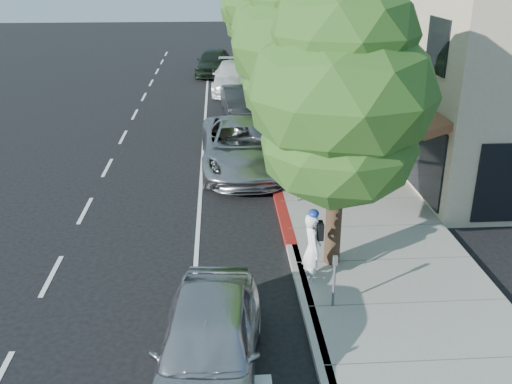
{
  "coord_description": "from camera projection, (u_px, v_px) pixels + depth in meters",
  "views": [
    {
      "loc": [
        -1.89,
        -14.74,
        7.38
      ],
      "look_at": [
        -0.92,
        -0.09,
        1.35
      ],
      "focal_mm": 40.0,
      "sensor_mm": 36.0,
      "label": 1
    }
  ],
  "objects": [
    {
      "name": "street_tree_0",
      "position": [
        341.0,
        97.0,
        13.05
      ],
      "size": [
        4.45,
        4.45,
        7.2
      ],
      "color": "black",
      "rests_on": "ground"
    },
    {
      "name": "bicycle",
      "position": [
        265.0,
        180.0,
        19.08
      ],
      "size": [
        1.97,
        0.75,
        1.03
      ],
      "primitive_type": "imported",
      "rotation": [
        0.0,
        0.0,
        1.61
      ],
      "color": "navy",
      "rests_on": "ground"
    },
    {
      "name": "silver_suv",
      "position": [
        242.0,
        146.0,
        21.2
      ],
      "size": [
        3.12,
        6.56,
        1.81
      ],
      "primitive_type": "imported",
      "rotation": [
        0.0,
        0.0,
        0.02
      ],
      "color": "#A3A3A7",
      "rests_on": "ground"
    },
    {
      "name": "street_tree_1",
      "position": [
        304.0,
        47.0,
        18.49
      ],
      "size": [
        4.93,
        4.93,
        7.7
      ],
      "color": "black",
      "rests_on": "ground"
    },
    {
      "name": "ground",
      "position": [
        287.0,
        233.0,
        16.53
      ],
      "size": [
        120.0,
        120.0,
        0.0
      ],
      "primitive_type": "plane",
      "color": "black",
      "rests_on": "ground"
    },
    {
      "name": "curb",
      "position": [
        265.0,
        146.0,
        23.88
      ],
      "size": [
        0.3,
        56.0,
        0.15
      ],
      "primitive_type": "cube",
      "color": "#9E998E",
      "rests_on": "ground"
    },
    {
      "name": "sidewalk",
      "position": [
        320.0,
        145.0,
        24.02
      ],
      "size": [
        4.6,
        56.0,
        0.15
      ],
      "primitive_type": "cube",
      "color": "gray",
      "rests_on": "ground"
    },
    {
      "name": "near_car_a",
      "position": [
        208.0,
        346.0,
        10.43
      ],
      "size": [
        2.33,
        4.91,
        1.62
      ],
      "primitive_type": "imported",
      "rotation": [
        0.0,
        0.0,
        -0.09
      ],
      "color": "#AEADB2",
      "rests_on": "ground"
    },
    {
      "name": "street_tree_3",
      "position": [
        271.0,
        7.0,
        29.43
      ],
      "size": [
        5.02,
        5.02,
        8.2
      ],
      "color": "black",
      "rests_on": "ground"
    },
    {
      "name": "pedestrian",
      "position": [
        378.0,
        141.0,
        21.25
      ],
      "size": [
        1.02,
        0.87,
        1.84
      ],
      "primitive_type": "imported",
      "rotation": [
        0.0,
        0.0,
        3.36
      ],
      "color": "black",
      "rests_on": "sidewalk"
    },
    {
      "name": "street_tree_2",
      "position": [
        283.0,
        31.0,
        24.09
      ],
      "size": [
        4.61,
        4.61,
        7.38
      ],
      "color": "black",
      "rests_on": "ground"
    },
    {
      "name": "dark_sedan",
      "position": [
        238.0,
        101.0,
        28.93
      ],
      "size": [
        1.81,
        4.27,
        1.37
      ],
      "primitive_type": "imported",
      "rotation": [
        0.0,
        0.0,
        0.09
      ],
      "color": "black",
      "rests_on": "ground"
    },
    {
      "name": "curb_red_segment",
      "position": [
        284.0,
        216.0,
        17.42
      ],
      "size": [
        0.32,
        4.0,
        0.15
      ],
      "primitive_type": "cube",
      "color": "maroon",
      "rests_on": "ground"
    },
    {
      "name": "white_pickup",
      "position": [
        233.0,
        77.0,
        33.8
      ],
      "size": [
        2.69,
        5.92,
        1.68
      ],
      "primitive_type": "imported",
      "rotation": [
        0.0,
        0.0,
        -0.06
      ],
      "color": "white",
      "rests_on": "ground"
    },
    {
      "name": "street_tree_4",
      "position": [
        262.0,
        14.0,
        35.3
      ],
      "size": [
        4.72,
        4.72,
        6.93
      ],
      "color": "black",
      "rests_on": "ground"
    },
    {
      "name": "storefront_building",
      "position": [
        420.0,
        32.0,
        32.39
      ],
      "size": [
        10.0,
        36.0,
        7.0
      ],
      "primitive_type": "cube",
      "color": "#C2BA95",
      "rests_on": "ground"
    },
    {
      "name": "cyclist",
      "position": [
        312.0,
        249.0,
        13.64
      ],
      "size": [
        0.5,
        0.71,
        1.85
      ],
      "primitive_type": "imported",
      "rotation": [
        0.0,
        0.0,
        1.65
      ],
      "color": "white",
      "rests_on": "ground"
    },
    {
      "name": "street_tree_5",
      "position": [
        256.0,
        8.0,
        40.89
      ],
      "size": [
        5.32,
        5.32,
        6.93
      ],
      "color": "black",
      "rests_on": "ground"
    },
    {
      "name": "dark_suv_far",
      "position": [
        213.0,
        62.0,
        38.62
      ],
      "size": [
        2.67,
        5.36,
        1.76
      ],
      "primitive_type": "imported",
      "rotation": [
        0.0,
        0.0,
        -0.12
      ],
      "color": "black",
      "rests_on": "ground"
    }
  ]
}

